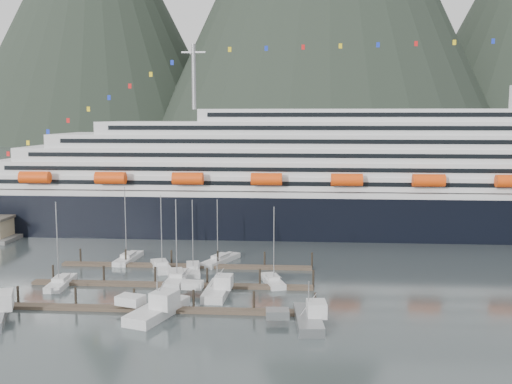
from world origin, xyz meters
TOP-DOWN VIEW (x-y plane):
  - ground at (0.00, 0.00)m, footprint 1600.00×1600.00m
  - cruise_ship at (30.03, 54.94)m, footprint 210.00×30.40m
  - dock_near at (-4.93, -9.95)m, footprint 48.18×2.28m
  - dock_mid at (-4.93, 3.05)m, footprint 48.18×2.28m
  - dock_far at (-4.93, 16.05)m, footprint 48.18×2.28m
  - sailboat_a at (-23.72, 1.80)m, footprint 3.33×9.59m
  - sailboat_b at (-4.89, 6.87)m, footprint 5.49×10.81m
  - sailboat_c at (-4.40, 6.16)m, footprint 3.29×10.53m
  - sailboat_d at (-2.99, 12.60)m, footprint 4.33×10.44m
  - sailboat_e at (-17.34, 19.99)m, footprint 3.52×10.66m
  - sailboat_f at (-9.33, 14.16)m, footprint 6.12×9.75m
  - sailboat_g at (1.15, 19.99)m, footprint 6.94×11.31m
  - sailboat_h at (12.04, 5.76)m, footprint 5.03×9.07m
  - trawler_b at (-3.82, -12.01)m, footprint 10.41×12.82m
  - trawler_d at (17.83, -13.89)m, footprint 8.51×11.48m
  - trawler_e at (3.36, -1.38)m, footprint 8.15×10.69m

SIDE VIEW (x-z plane):
  - ground at x=0.00m, z-range 0.00..0.00m
  - dock_near at x=-4.93m, z-range -1.29..1.91m
  - dock_mid at x=-4.93m, z-range -1.29..1.91m
  - dock_far at x=-4.93m, z-range -1.29..1.91m
  - sailboat_d at x=-2.99m, z-range -6.60..7.42m
  - sailboat_g at x=1.15m, z-range -6.18..7.02m
  - sailboat_h at x=12.04m, z-range -6.56..7.41m
  - sailboat_c at x=-4.40m, z-range -6.26..7.12m
  - sailboat_b at x=-4.89m, z-range -7.03..7.90m
  - sailboat_f at x=-9.33m, z-range -6.87..7.74m
  - sailboat_e at x=-17.34m, z-range -7.31..8.19m
  - sailboat_a at x=-23.72m, z-range -7.08..7.96m
  - trawler_d at x=17.83m, z-range -2.47..4.20m
  - trawler_e at x=3.36m, z-range -2.55..4.32m
  - trawler_b at x=-3.82m, z-range -3.00..4.96m
  - cruise_ship at x=30.03m, z-range -13.11..37.19m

